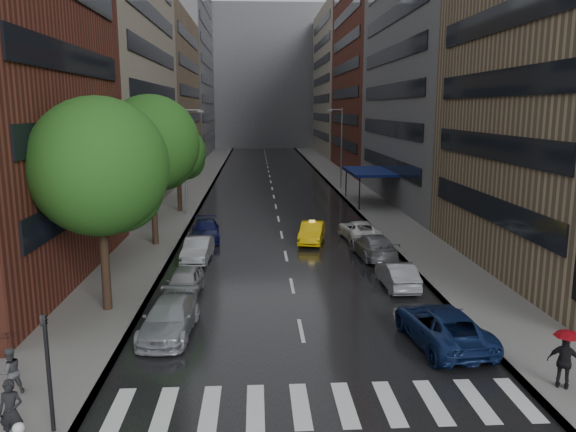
# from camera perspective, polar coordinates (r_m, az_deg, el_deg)

# --- Properties ---
(ground) EXTENTS (220.00, 220.00, 0.00)m
(ground) POSITION_cam_1_polar(r_m,az_deg,el_deg) (20.24, 2.28, -15.89)
(ground) COLOR gray
(ground) RESTS_ON ground
(road) EXTENTS (14.00, 140.00, 0.01)m
(road) POSITION_cam_1_polar(r_m,az_deg,el_deg) (68.61, -1.71, 3.27)
(road) COLOR black
(road) RESTS_ON ground
(sidewalk_left) EXTENTS (4.00, 140.00, 0.15)m
(sidewalk_left) POSITION_cam_1_polar(r_m,az_deg,el_deg) (68.95, -9.22, 3.23)
(sidewalk_left) COLOR gray
(sidewalk_left) RESTS_ON ground
(sidewalk_right) EXTENTS (4.00, 140.00, 0.15)m
(sidewalk_right) POSITION_cam_1_polar(r_m,az_deg,el_deg) (69.42, 5.74, 3.37)
(sidewalk_right) COLOR gray
(sidewalk_right) RESTS_ON ground
(crosswalk) EXTENTS (13.15, 2.80, 0.01)m
(crosswalk) POSITION_cam_1_polar(r_m,az_deg,el_deg) (18.50, 3.56, -18.61)
(crosswalk) COLOR silver
(crosswalk) RESTS_ON ground
(buildings_left) EXTENTS (8.00, 108.00, 38.00)m
(buildings_left) POSITION_cam_1_polar(r_m,az_deg,el_deg) (78.19, -13.46, 15.66)
(buildings_left) COLOR maroon
(buildings_left) RESTS_ON ground
(buildings_right) EXTENTS (8.05, 109.10, 36.00)m
(buildings_right) POSITION_cam_1_polar(r_m,az_deg,el_deg) (76.77, 9.75, 15.18)
(buildings_right) COLOR #937A5B
(buildings_right) RESTS_ON ground
(building_far) EXTENTS (40.00, 14.00, 32.00)m
(building_far) POSITION_cam_1_polar(r_m,az_deg,el_deg) (136.16, -2.55, 13.80)
(building_far) COLOR slate
(building_far) RESTS_ON ground
(tree_near) EXTENTS (6.06, 6.06, 9.66)m
(tree_near) POSITION_cam_1_polar(r_m,az_deg,el_deg) (25.69, -18.65, 4.75)
(tree_near) COLOR #382619
(tree_near) RESTS_ON ground
(tree_mid) EXTENTS (6.29, 6.29, 10.02)m
(tree_mid) POSITION_cam_1_polar(r_m,az_deg,el_deg) (37.76, -13.73, 7.18)
(tree_mid) COLOR #382619
(tree_mid) RESTS_ON ground
(tree_far) EXTENTS (4.86, 4.86, 7.74)m
(tree_far) POSITION_cam_1_polar(r_m,az_deg,el_deg) (50.07, -11.11, 6.33)
(tree_far) COLOR #382619
(tree_far) RESTS_ON ground
(taxi) EXTENTS (2.34, 4.50, 1.41)m
(taxi) POSITION_cam_1_polar(r_m,az_deg,el_deg) (38.65, 2.45, -1.67)
(taxi) COLOR yellow
(taxi) RESTS_ON ground
(parked_cars_left) EXTENTS (2.34, 21.65, 1.42)m
(parked_cars_left) POSITION_cam_1_polar(r_m,az_deg,el_deg) (31.56, -9.71, -4.74)
(parked_cars_left) COLOR gray
(parked_cars_left) RESTS_ON ground
(parked_cars_right) EXTENTS (2.99, 23.29, 1.50)m
(parked_cars_right) POSITION_cam_1_polar(r_m,az_deg,el_deg) (31.22, 10.24, -4.89)
(parked_cars_right) COLOR #101F4A
(parked_cars_right) RESTS_ON ground
(ped_bag_walker) EXTENTS (0.69, 0.48, 1.79)m
(ped_bag_walker) POSITION_cam_1_polar(r_m,az_deg,el_deg) (17.75, -26.29, -17.45)
(ped_bag_walker) COLOR black
(ped_bag_walker) RESTS_ON sidewalk_left
(ped_black_umbrella) EXTENTS (0.96, 0.98, 2.09)m
(ped_black_umbrella) POSITION_cam_1_polar(r_m,az_deg,el_deg) (20.21, -26.52, -12.75)
(ped_black_umbrella) COLOR #46474B
(ped_black_umbrella) RESTS_ON sidewalk_left
(ped_red_umbrella) EXTENTS (1.12, 0.93, 2.01)m
(ped_red_umbrella) POSITION_cam_1_polar(r_m,az_deg,el_deg) (20.67, 26.37, -12.44)
(ped_red_umbrella) COLOR black
(ped_red_umbrella) RESTS_ON sidewalk_right
(traffic_light) EXTENTS (0.18, 0.15, 3.45)m
(traffic_light) POSITION_cam_1_polar(r_m,az_deg,el_deg) (17.30, -23.21, -13.50)
(traffic_light) COLOR black
(traffic_light) RESTS_ON sidewalk_left
(street_lamp_left) EXTENTS (1.74, 0.22, 9.00)m
(street_lamp_left) POSITION_cam_1_polar(r_m,az_deg,el_deg) (48.53, -10.29, 5.74)
(street_lamp_left) COLOR gray
(street_lamp_left) RESTS_ON sidewalk_left
(street_lamp_right) EXTENTS (1.74, 0.22, 9.00)m
(street_lamp_right) POSITION_cam_1_polar(r_m,az_deg,el_deg) (63.83, 5.38, 7.06)
(street_lamp_right) COLOR gray
(street_lamp_right) RESTS_ON sidewalk_right
(awning) EXTENTS (4.00, 8.00, 3.12)m
(awning) POSITION_cam_1_polar(r_m,az_deg,el_deg) (54.39, 8.23, 4.48)
(awning) COLOR navy
(awning) RESTS_ON sidewalk_right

